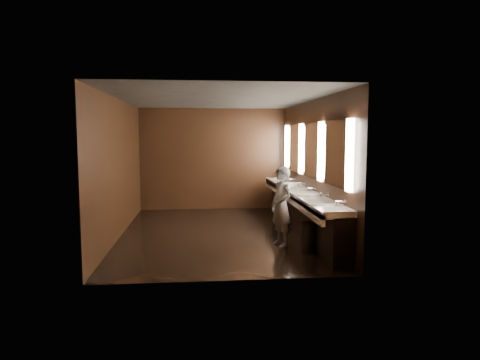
% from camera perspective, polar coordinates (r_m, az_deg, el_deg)
% --- Properties ---
extents(floor, '(6.00, 6.00, 0.00)m').
position_cam_1_polar(floor, '(9.14, -2.98, -7.06)').
color(floor, black).
rests_on(floor, ground).
extents(ceiling, '(4.00, 6.00, 0.02)m').
position_cam_1_polar(ceiling, '(8.94, -3.08, 10.71)').
color(ceiling, '#2D2D2B').
rests_on(ceiling, wall_back).
extents(wall_back, '(4.00, 0.02, 2.80)m').
position_cam_1_polar(wall_back, '(11.92, -3.67, 2.79)').
color(wall_back, black).
rests_on(wall_back, floor).
extents(wall_front, '(4.00, 0.02, 2.80)m').
position_cam_1_polar(wall_front, '(5.95, -1.74, -0.42)').
color(wall_front, black).
rests_on(wall_front, floor).
extents(wall_left, '(0.02, 6.00, 2.80)m').
position_cam_1_polar(wall_left, '(9.07, -15.76, 1.57)').
color(wall_left, black).
rests_on(wall_left, floor).
extents(wall_right, '(0.02, 6.00, 2.80)m').
position_cam_1_polar(wall_right, '(9.24, 9.47, 1.79)').
color(wall_right, black).
rests_on(wall_right, floor).
extents(sink_counter, '(0.55, 5.40, 1.01)m').
position_cam_1_polar(sink_counter, '(9.30, 8.14, -3.78)').
color(sink_counter, black).
rests_on(sink_counter, floor).
extents(mirror_band, '(0.06, 5.03, 1.15)m').
position_cam_1_polar(mirror_band, '(9.21, 9.39, 3.96)').
color(mirror_band, white).
rests_on(mirror_band, wall_right).
extents(person, '(0.53, 0.64, 1.49)m').
position_cam_1_polar(person, '(8.02, 5.54, -3.51)').
color(person, '#7C95B9').
rests_on(person, floor).
extents(trash_bin, '(0.41, 0.41, 0.52)m').
position_cam_1_polar(trash_bin, '(7.76, 9.36, -7.54)').
color(trash_bin, black).
rests_on(trash_bin, floor).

